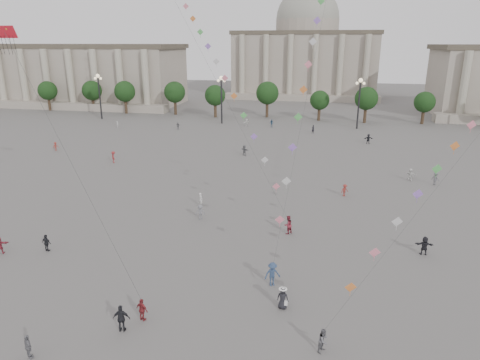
# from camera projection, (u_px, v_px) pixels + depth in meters

# --- Properties ---
(ground) EXTENTS (360.00, 360.00, 0.00)m
(ground) POSITION_uv_depth(u_px,v_px,m) (189.00, 311.00, 29.90)
(ground) COLOR #5B5856
(ground) RESTS_ON ground
(hall_west) EXTENTS (84.00, 26.22, 17.20)m
(hall_west) POSITION_uv_depth(u_px,v_px,m) (48.00, 74.00, 129.14)
(hall_west) COLOR gray
(hall_west) RESTS_ON ground
(hall_central) EXTENTS (48.30, 34.30, 35.50)m
(hall_central) POSITION_uv_depth(u_px,v_px,m) (306.00, 53.00, 145.86)
(hall_central) COLOR gray
(hall_central) RESTS_ON ground
(tree_row) EXTENTS (137.12, 5.12, 8.00)m
(tree_row) POSITION_uv_depth(u_px,v_px,m) (291.00, 97.00, 100.88)
(tree_row) COLOR #332419
(tree_row) RESTS_ON ground
(lamp_post_far_west) EXTENTS (2.00, 0.90, 10.65)m
(lamp_post_far_west) POSITION_uv_depth(u_px,v_px,m) (99.00, 88.00, 101.46)
(lamp_post_far_west) COLOR #262628
(lamp_post_far_west) RESTS_ON ground
(lamp_post_mid_west) EXTENTS (2.00, 0.90, 10.65)m
(lamp_post_mid_west) POSITION_uv_depth(u_px,v_px,m) (221.00, 91.00, 95.70)
(lamp_post_mid_west) COLOR #262628
(lamp_post_mid_west) RESTS_ON ground
(lamp_post_mid_east) EXTENTS (2.00, 0.90, 10.65)m
(lamp_post_mid_east) POSITION_uv_depth(u_px,v_px,m) (360.00, 94.00, 89.95)
(lamp_post_mid_east) COLOR #262628
(lamp_post_mid_east) RESTS_ON ground
(person_crowd_0) EXTENTS (1.06, 0.89, 1.70)m
(person_crowd_0) POSITION_uv_depth(u_px,v_px,m) (272.00, 123.00, 93.60)
(person_crowd_0) COLOR #345675
(person_crowd_0) RESTS_ON ground
(person_crowd_2) EXTENTS (1.03, 1.12, 1.52)m
(person_crowd_2) POSITION_uv_depth(u_px,v_px,m) (56.00, 146.00, 73.38)
(person_crowd_2) COLOR maroon
(person_crowd_2) RESTS_ON ground
(person_crowd_3) EXTENTS (1.59, 0.54, 1.70)m
(person_crowd_3) POSITION_uv_depth(u_px,v_px,m) (424.00, 246.00, 37.54)
(person_crowd_3) COLOR #222228
(person_crowd_3) RESTS_ON ground
(person_crowd_4) EXTENTS (1.26, 1.56, 1.67)m
(person_crowd_4) POSITION_uv_depth(u_px,v_px,m) (247.00, 122.00, 94.57)
(person_crowd_4) COLOR white
(person_crowd_4) RESTS_ON ground
(person_crowd_6) EXTENTS (1.16, 0.80, 1.65)m
(person_crowd_6) POSITION_uv_depth(u_px,v_px,m) (200.00, 212.00, 44.96)
(person_crowd_6) COLOR slate
(person_crowd_6) RESTS_ON ground
(person_crowd_7) EXTENTS (1.57, 1.23, 1.67)m
(person_crowd_7) POSITION_uv_depth(u_px,v_px,m) (410.00, 174.00, 57.68)
(person_crowd_7) COLOR white
(person_crowd_7) RESTS_ON ground
(person_crowd_8) EXTENTS (1.12, 1.01, 1.51)m
(person_crowd_8) POSITION_uv_depth(u_px,v_px,m) (345.00, 190.00, 51.81)
(person_crowd_8) COLOR maroon
(person_crowd_8) RESTS_ON ground
(person_crowd_9) EXTENTS (1.72, 0.86, 1.78)m
(person_crowd_9) POSITION_uv_depth(u_px,v_px,m) (368.00, 139.00, 78.48)
(person_crowd_9) COLOR black
(person_crowd_9) RESTS_ON ground
(person_crowd_10) EXTENTS (0.38, 0.57, 1.52)m
(person_crowd_10) POSITION_uv_depth(u_px,v_px,m) (118.00, 124.00, 92.68)
(person_crowd_10) COLOR silver
(person_crowd_10) RESTS_ON ground
(person_crowd_12) EXTENTS (1.61, 1.28, 1.71)m
(person_crowd_12) POSITION_uv_depth(u_px,v_px,m) (244.00, 150.00, 70.40)
(person_crowd_12) COLOR slate
(person_crowd_12) RESTS_ON ground
(person_crowd_13) EXTENTS (0.68, 0.68, 1.59)m
(person_crowd_13) POSITION_uv_depth(u_px,v_px,m) (201.00, 199.00, 48.67)
(person_crowd_13) COLOR silver
(person_crowd_13) RESTS_ON ground
(person_crowd_16) EXTENTS (0.91, 0.43, 1.51)m
(person_crowd_16) POSITION_uv_depth(u_px,v_px,m) (178.00, 126.00, 91.23)
(person_crowd_16) COLOR slate
(person_crowd_16) RESTS_ON ground
(person_crowd_17) EXTENTS (1.24, 1.34, 1.81)m
(person_crowd_17) POSITION_uv_depth(u_px,v_px,m) (114.00, 157.00, 66.05)
(person_crowd_17) COLOR maroon
(person_crowd_17) RESTS_ON ground
(person_crowd_18) EXTENTS (0.75, 0.69, 1.72)m
(person_crowd_18) POSITION_uv_depth(u_px,v_px,m) (313.00, 129.00, 87.29)
(person_crowd_18) COLOR black
(person_crowd_18) RESTS_ON ground
(person_crowd_19) EXTENTS (1.26, 1.23, 1.73)m
(person_crowd_19) POSITION_uv_depth(u_px,v_px,m) (436.00, 178.00, 55.89)
(person_crowd_19) COLOR #5E5E63
(person_crowd_19) RESTS_ON ground
(tourist_0) EXTENTS (1.03, 0.70, 1.63)m
(tourist_0) POSITION_uv_depth(u_px,v_px,m) (142.00, 310.00, 28.63)
(tourist_0) COLOR maroon
(tourist_0) RESTS_ON ground
(tourist_1) EXTENTS (1.00, 0.56, 1.60)m
(tourist_1) POSITION_uv_depth(u_px,v_px,m) (47.00, 243.00, 38.16)
(tourist_1) COLOR black
(tourist_1) RESTS_ON ground
(tourist_3) EXTENTS (0.98, 0.83, 1.57)m
(tourist_3) POSITION_uv_depth(u_px,v_px,m) (28.00, 347.00, 25.20)
(tourist_3) COLOR slate
(tourist_3) RESTS_ON ground
(tourist_4) EXTENTS (1.17, 0.66, 1.89)m
(tourist_4) POSITION_uv_depth(u_px,v_px,m) (122.00, 318.00, 27.53)
(tourist_4) COLOR black
(tourist_4) RESTS_ON ground
(kite_flyer_0) EXTENTS (1.13, 1.14, 1.87)m
(kite_flyer_0) POSITION_uv_depth(u_px,v_px,m) (288.00, 225.00, 41.61)
(kite_flyer_0) COLOR maroon
(kite_flyer_0) RESTS_ON ground
(kite_flyer_1) EXTENTS (1.45, 1.21, 1.94)m
(kite_flyer_1) POSITION_uv_depth(u_px,v_px,m) (272.00, 274.00, 32.72)
(kite_flyer_1) COLOR navy
(kite_flyer_1) RESTS_ON ground
(kite_flyer_2) EXTENTS (0.89, 0.94, 1.54)m
(kite_flyer_2) POSITION_uv_depth(u_px,v_px,m) (323.00, 340.00, 25.77)
(kite_flyer_2) COLOR #5D5E62
(kite_flyer_2) RESTS_ON ground
(hat_person) EXTENTS (0.85, 0.60, 1.69)m
(hat_person) POSITION_uv_depth(u_px,v_px,m) (283.00, 297.00, 29.90)
(hat_person) COLOR black
(hat_person) RESTS_ON ground
(dragon_kite) EXTENTS (9.34, 6.00, 26.35)m
(dragon_kite) POSITION_uv_depth(u_px,v_px,m) (7.00, 43.00, 36.98)
(dragon_kite) COLOR red
(dragon_kite) RESTS_ON ground
(kite_train_west) EXTENTS (31.21, 36.70, 62.32)m
(kite_train_west) POSITION_uv_depth(u_px,v_px,m) (183.00, 6.00, 56.68)
(kite_train_west) COLOR #3F3F3F
(kite_train_west) RESTS_ON ground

